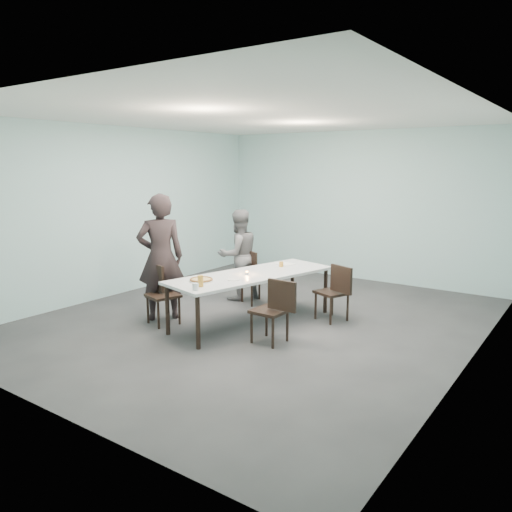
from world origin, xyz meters
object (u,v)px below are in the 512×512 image
Objects in this scene: table at (252,277)px; chair_near_left at (160,290)px; side_plate at (234,279)px; water_tumbler at (195,287)px; tealight at (247,273)px; beer_glass at (201,281)px; chair_far_right at (336,289)px; amber_tumbler at (281,264)px; chair_far_left at (253,273)px; pizza at (201,280)px; chair_near_right at (275,307)px; diner_far at (239,255)px; diner_near at (161,257)px.

chair_near_left is at bearing -145.64° from table.
water_tumbler is at bearing -93.62° from side_plate.
beer_glass is at bearing -94.20° from tealight.
chair_far_right is 9.67× the size of water_tumbler.
amber_tumbler is at bearing 82.46° from tealight.
tealight is (0.63, -1.05, 0.27)m from chair_far_left.
water_tumbler is at bearing -68.51° from beer_glass.
pizza is at bearing 71.82° from chair_far_right.
side_plate is at bearing -4.16° from chair_near_right.
diner_far is 10.50× the size of beer_glass.
diner_near is at bearing 147.62° from chair_near_left.
chair_far_right is at bearing 19.18° from chair_far_left.
diner_far is 1.09m from amber_tumbler.
side_plate is at bearing -82.63° from tealight.
amber_tumbler is (-0.90, -0.10, 0.29)m from chair_far_right.
chair_far_left reaches higher than tealight.
chair_far_left is 1.26m from tealight.
table is 1.37m from chair_near_left.
diner_near reaches higher than pizza.
side_plate is at bearing 73.58° from chair_far_right.
diner_near is 1.30m from side_plate.
side_plate is (1.28, 0.14, -0.20)m from diner_near.
table is at bearing 59.37° from chair_far_right.
diner_far is at bearing 132.00° from tealight.
chair_far_right is (0.98, 0.78, -0.19)m from table.
beer_glass is 1.72m from amber_tumbler.
diner_near is (-0.13, 0.15, 0.45)m from chair_near_left.
water_tumbler is 1.12× the size of amber_tumbler.
pizza is (-1.28, -1.56, 0.27)m from chair_far_right.
pizza is at bearing -104.29° from amber_tumbler.
chair_near_right reaches higher than side_plate.
chair_far_right is at bearing 53.25° from chair_near_left.
diner_near is at bearing -135.89° from amber_tumbler.
diner_near reaches higher than side_plate.
chair_near_left is at bearing -129.70° from amber_tumbler.
beer_glass is at bearing -95.71° from amber_tumbler.
amber_tumbler reaches higher than tealight.
side_plate is at bearing 44.62° from pizza.
tealight is at bearing 85.80° from beer_glass.
chair_far_right is at bearing 6.09° from amber_tumbler.
amber_tumbler is at bearing 27.15° from chair_far_right.
tealight is at bearing 48.51° from chair_near_left.
diner_near reaches higher than chair_near_left.
chair_near_left is at bearing 178.60° from pizza.
table is 18.27× the size of beer_glass.
chair_near_right is 15.54× the size of tealight.
chair_far_right is at bearing 59.26° from beer_glass.
diner_far is 1.42m from tealight.
diner_far is at bearing -152.22° from diner_near.
water_tumbler is (0.27, -0.42, 0.03)m from pizza.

